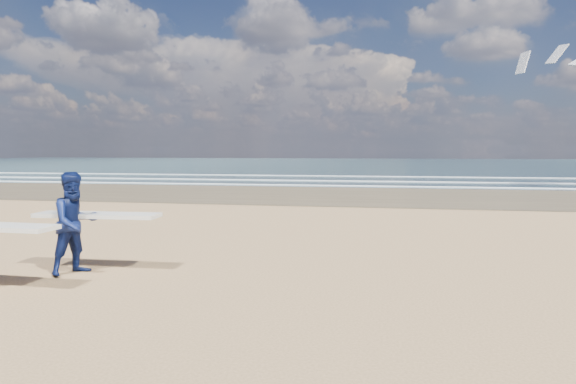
# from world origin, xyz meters

# --- Properties ---
(ocean) EXTENTS (220.00, 100.00, 0.02)m
(ocean) POSITION_xyz_m (20.00, 72.00, 0.01)
(ocean) COLOR #192F37
(ocean) RESTS_ON ground
(surfer_far) EXTENTS (2.22, 1.19, 1.75)m
(surfer_far) POSITION_xyz_m (0.63, 0.93, 0.88)
(surfer_far) COLOR #0C1848
(surfer_far) RESTS_ON ground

